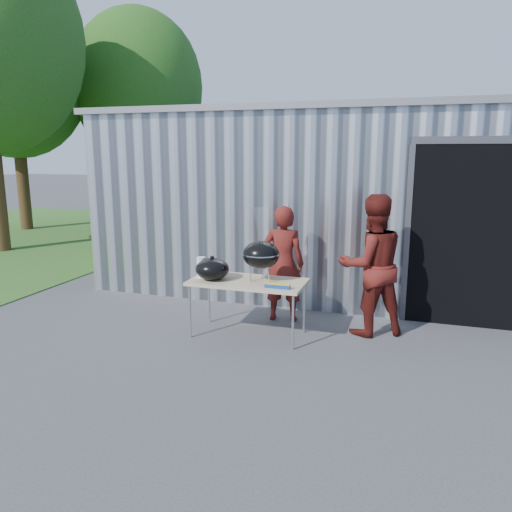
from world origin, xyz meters
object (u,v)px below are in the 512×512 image
(person_bystander, at_px, (372,265))
(person_cook, at_px, (283,264))
(kettle_grill, at_px, (261,250))
(folding_table, at_px, (248,283))

(person_bystander, bearing_deg, person_cook, -36.19)
(kettle_grill, xyz_separation_m, person_cook, (0.11, 0.70, -0.33))
(person_cook, bearing_deg, folding_table, 62.70)
(folding_table, height_order, person_cook, person_cook)
(folding_table, distance_m, person_bystander, 1.65)
(kettle_grill, relative_size, person_cook, 0.57)
(person_cook, bearing_deg, kettle_grill, 74.38)
(person_bystander, bearing_deg, folding_table, -7.89)
(kettle_grill, distance_m, person_bystander, 1.48)
(kettle_grill, bearing_deg, person_bystander, 21.84)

